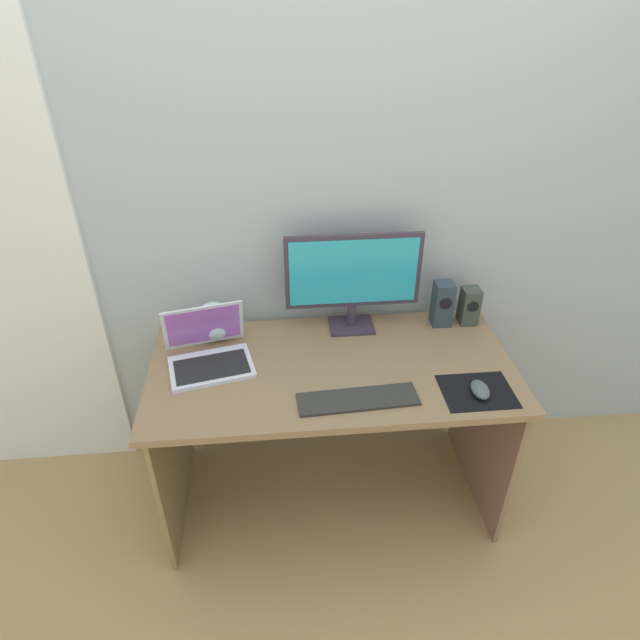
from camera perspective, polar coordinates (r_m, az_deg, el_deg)
ground_plane at (r=2.53m, az=1.09°, el=-17.80°), size 8.00×8.00×0.00m
wall_back at (r=2.10m, az=0.27°, el=13.26°), size 6.00×0.04×2.50m
desk at (r=2.12m, az=1.25°, el=-8.04°), size 1.36×0.67×0.72m
monitor at (r=2.12m, az=3.52°, el=4.55°), size 0.54×0.14×0.41m
speaker_right at (r=2.31m, az=15.51°, el=1.46°), size 0.07×0.08×0.16m
speaker_near_monitor at (r=2.26m, az=12.82°, el=1.70°), size 0.08×0.08×0.19m
laptop at (r=2.05m, az=-11.67°, el=-3.42°), size 0.35×0.32×0.21m
fishbowl at (r=2.18m, az=-11.10°, el=-0.11°), size 0.16×0.16×0.16m
keyboard_external at (r=1.87m, az=4.04°, el=-8.36°), size 0.42×0.14×0.01m
mousepad at (r=1.99m, az=16.27°, el=-7.25°), size 0.25×0.20×0.00m
mouse at (r=1.96m, az=16.58°, el=-7.08°), size 0.06×0.10×0.04m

